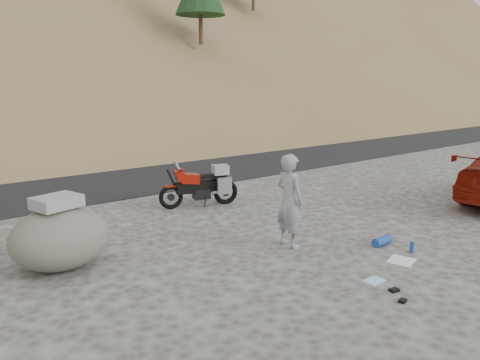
{
  "coord_description": "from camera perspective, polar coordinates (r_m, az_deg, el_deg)",
  "views": [
    {
      "loc": [
        -5.97,
        -6.14,
        3.17
      ],
      "look_at": [
        0.34,
        1.92,
        1.0
      ],
      "focal_mm": 35.0,
      "sensor_mm": 36.0,
      "label": 1
    }
  ],
  "objects": [
    {
      "name": "road",
      "position": [
        16.58,
        -16.22,
        0.47
      ],
      "size": [
        120.0,
        7.0,
        0.05
      ],
      "primitive_type": "cube",
      "color": "black",
      "rests_on": "ground"
    },
    {
      "name": "gear_glove_a",
      "position": [
        7.76,
        18.28,
        -12.62
      ],
      "size": [
        0.16,
        0.13,
        0.04
      ],
      "primitive_type": "cube",
      "rotation": [
        0.0,
        0.0,
        -0.16
      ],
      "color": "black",
      "rests_on": "ground"
    },
    {
      "name": "gear_glove_b",
      "position": [
        7.46,
        19.22,
        -13.73
      ],
      "size": [
        0.15,
        0.12,
        0.04
      ],
      "primitive_type": "cube",
      "rotation": [
        0.0,
        0.0,
        0.22
      ],
      "color": "black",
      "rests_on": "ground"
    },
    {
      "name": "ground",
      "position": [
        9.13,
        5.81,
        -8.4
      ],
      "size": [
        140.0,
        140.0,
        0.0
      ],
      "primitive_type": "plane",
      "color": "#44413F",
      "rests_on": "ground"
    },
    {
      "name": "gear_white_cloth",
      "position": [
        9.0,
        19.07,
        -9.28
      ],
      "size": [
        0.57,
        0.54,
        0.02
      ],
      "primitive_type": "cube",
      "rotation": [
        0.0,
        0.0,
        0.3
      ],
      "color": "white",
      "rests_on": "ground"
    },
    {
      "name": "motorcycle",
      "position": [
        12.04,
        -4.57,
        -0.71
      ],
      "size": [
        2.05,
        0.95,
        1.25
      ],
      "rotation": [
        0.0,
        0.0,
        -0.29
      ],
      "color": "black",
      "rests_on": "ground"
    },
    {
      "name": "gear_blue_cloth",
      "position": [
        8.03,
        16.04,
        -11.72
      ],
      "size": [
        0.35,
        0.26,
        0.01
      ],
      "primitive_type": "cube",
      "rotation": [
        0.0,
        0.0,
        0.04
      ],
      "color": "#9CCEF1",
      "rests_on": "ground"
    },
    {
      "name": "man",
      "position": [
        9.32,
        5.95,
        -7.97
      ],
      "size": [
        0.45,
        0.68,
        1.83
      ],
      "primitive_type": "imported",
      "rotation": [
        0.0,
        0.0,
        1.55
      ],
      "color": "gray",
      "rests_on": "ground"
    },
    {
      "name": "gear_blue_mat",
      "position": [
        9.69,
        16.93,
        -7.11
      ],
      "size": [
        0.45,
        0.19,
        0.18
      ],
      "primitive_type": "cylinder",
      "rotation": [
        0.0,
        1.57,
        0.02
      ],
      "color": "#184095",
      "rests_on": "ground"
    },
    {
      "name": "boulder",
      "position": [
        8.6,
        -21.12,
        -6.55
      ],
      "size": [
        1.75,
        1.52,
        1.26
      ],
      "rotation": [
        0.0,
        0.0,
        0.06
      ],
      "color": "#59554C",
      "rests_on": "ground"
    },
    {
      "name": "gear_bottle",
      "position": [
        9.47,
        20.23,
        -7.67
      ],
      "size": [
        0.08,
        0.08,
        0.21
      ],
      "primitive_type": "cylinder",
      "rotation": [
        0.0,
        0.0,
        -0.11
      ],
      "color": "#184095",
      "rests_on": "ground"
    }
  ]
}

